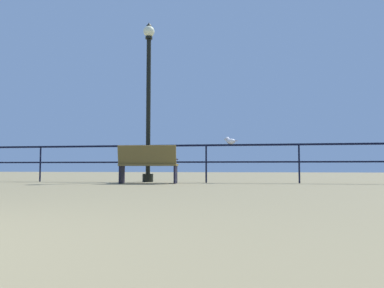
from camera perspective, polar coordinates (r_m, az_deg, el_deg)
name	(u,v)px	position (r m, az deg, el deg)	size (l,w,h in m)	color
pier_railing	(162,154)	(9.89, -4.57, -1.58)	(21.14, 0.05, 1.00)	black
bench_near_left	(148,163)	(9.19, -6.80, -2.84)	(1.46, 0.70, 0.93)	brown
lamppost_center	(148,94)	(10.45, -6.70, 7.64)	(0.31, 0.31, 4.46)	black
seagull_on_rail	(230,141)	(9.65, 5.89, 0.49)	(0.37, 0.27, 0.19)	silver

